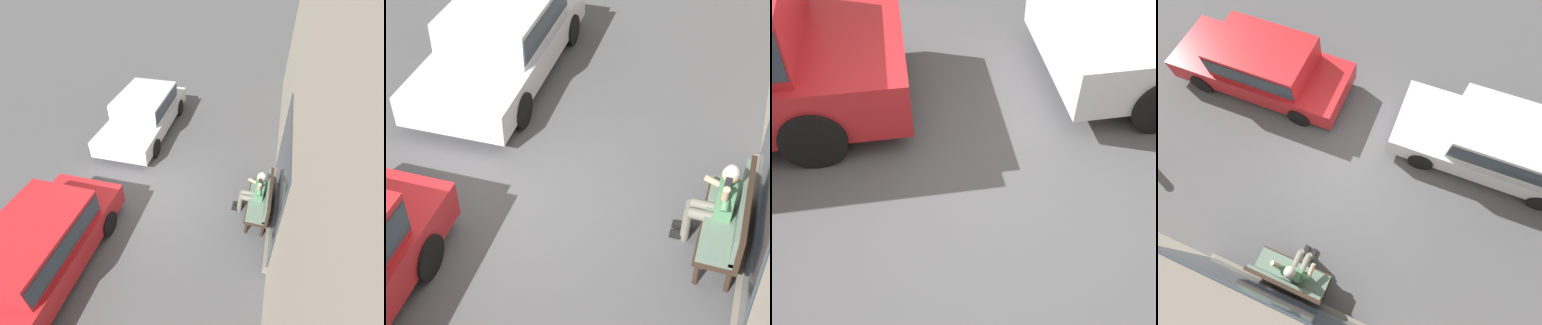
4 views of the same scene
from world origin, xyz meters
The scene contains 1 object.
ground_plane centered at (0.00, 0.00, 0.00)m, with size 60.00×60.00×0.00m, color #4C4C4F.
Camera 3 is at (0.70, 2.60, 3.23)m, focal length 45.00 mm.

